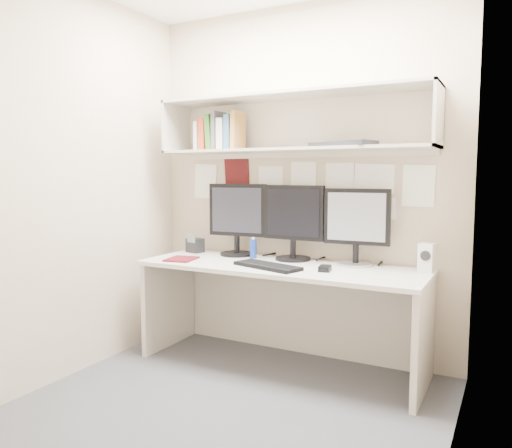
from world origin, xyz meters
The scene contains 19 objects.
floor centered at (0.00, 0.00, 0.00)m, with size 2.40×2.00×0.01m, color #414145.
wall_back centered at (0.00, 1.00, 1.30)m, with size 2.40×0.02×2.60m, color #B8A68C.
wall_front centered at (0.00, -1.00, 1.30)m, with size 2.40×0.02×2.60m, color #B8A68C.
wall_left centered at (-1.20, 0.00, 1.30)m, with size 0.02×2.00×2.60m, color #B8A68C.
wall_right centered at (1.20, 0.00, 1.30)m, with size 0.02×2.00×2.60m, color #B8A68C.
desk centered at (0.00, 0.65, 0.37)m, with size 2.00×0.70×0.73m.
overhead_hutch centered at (0.00, 0.86, 1.72)m, with size 2.00×0.38×0.40m.
pinned_papers centered at (0.00, 0.99, 1.25)m, with size 1.92×0.01×0.48m, color white, non-canonical shape.
monitor_left centered at (-0.48, 0.87, 1.02)m, with size 0.48×0.26×0.55m.
monitor_center centered at (0.00, 0.87, 1.02)m, with size 0.47×0.26×0.55m.
monitor_right centered at (0.47, 0.87, 1.01)m, with size 0.46×0.25×0.53m.
keyboard centered at (-0.03, 0.50, 0.74)m, with size 0.49×0.17×0.02m, color black.
mouse centered at (0.35, 0.56, 0.75)m, with size 0.07×0.11×0.03m, color black.
speaker centered at (0.94, 0.84, 0.82)m, with size 0.10×0.11×0.19m.
blue_bottle centered at (-0.30, 0.80, 0.80)m, with size 0.05×0.05×0.16m.
maroon_notebook centered at (-0.73, 0.48, 0.74)m, with size 0.19×0.24×0.01m, color #540E17.
desk_phone centered at (-0.85, 0.83, 0.79)m, with size 0.15×0.14×0.15m.
book_stack centered at (-0.59, 0.81, 1.67)m, with size 0.36×0.18×0.29m.
hutch_tray centered at (0.39, 0.77, 1.56)m, with size 0.46×0.18×0.03m, color black.
Camera 1 is at (1.44, -2.47, 1.35)m, focal length 35.00 mm.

